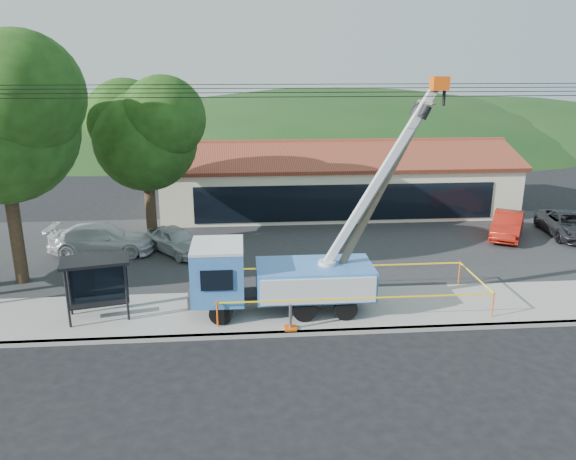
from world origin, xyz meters
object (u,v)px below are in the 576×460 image
Objects in this scene: bus_shelter at (96,273)px; utility_truck at (277,274)px; car_red at (506,239)px; leaning_pole at (381,189)px; car_white at (104,255)px; car_dark at (566,238)px; car_silver at (177,255)px.

utility_truck is at bearing -13.53° from bus_shelter.
leaning_pole is at bearing -108.05° from car_red.
leaning_pole is 3.22× the size of bus_shelter.
car_dark is at bearing -85.10° from car_white.
bus_shelter is 7.96m from car_white.
utility_truck reaches higher than car_red.
car_silver is 0.76× the size of car_white.
bus_shelter is 22.02m from car_red.
leaning_pole is 2.19× the size of car_silver.
leaning_pole is 1.68× the size of car_white.
bus_shelter is 7.86m from car_silver.
car_red is at bearing -173.54° from car_dark.
bus_shelter is (-10.77, -0.06, -3.04)m from leaning_pole.
car_silver is at bearing -90.85° from car_white.
bus_shelter is at bearing -179.66° from leaning_pole.
car_white reaches higher than car_dark.
car_red reaches higher than car_dark.
car_silver reaches higher than car_dark.
leaning_pole reaches higher than car_white.
utility_truck is 19.01m from car_dark.
utility_truck reaches higher than car_white.
car_white is (-1.61, 7.56, -1.87)m from bus_shelter.
car_white is (-3.75, 0.24, 0.00)m from car_silver.
utility_truck reaches higher than leaning_pole.
utility_truck is 6.83m from bus_shelter.
leaning_pole is at bearing -12.42° from bus_shelter.
utility_truck is at bearing -117.16° from car_red.
leaning_pole is at bearing -118.39° from car_white.
leaning_pole is 11.20m from bus_shelter.
car_white reaches higher than car_red.
car_red is 0.89× the size of car_dark.
car_red is (20.21, 8.55, -1.87)m from bus_shelter.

